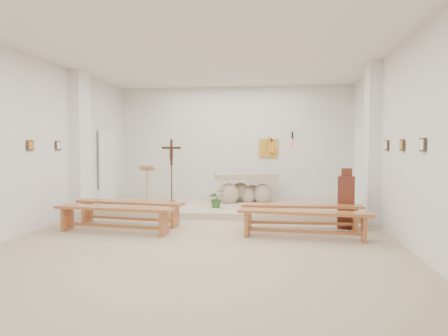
# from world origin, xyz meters

# --- Properties ---
(ground) EXTENTS (7.00, 10.00, 0.00)m
(ground) POSITION_xyz_m (0.00, 0.00, 0.00)
(ground) COLOR tan
(ground) RESTS_ON ground
(wall_left) EXTENTS (0.02, 10.00, 3.50)m
(wall_left) POSITION_xyz_m (-3.49, 0.00, 1.75)
(wall_left) COLOR white
(wall_left) RESTS_ON ground
(wall_right) EXTENTS (0.02, 10.00, 3.50)m
(wall_right) POSITION_xyz_m (3.49, 0.00, 1.75)
(wall_right) COLOR white
(wall_right) RESTS_ON ground
(wall_back) EXTENTS (7.00, 0.02, 3.50)m
(wall_back) POSITION_xyz_m (0.00, 4.99, 1.75)
(wall_back) COLOR white
(wall_back) RESTS_ON ground
(ceiling) EXTENTS (7.00, 10.00, 0.02)m
(ceiling) POSITION_xyz_m (0.00, 0.00, 3.49)
(ceiling) COLOR silver
(ceiling) RESTS_ON wall_back
(sanctuary_platform) EXTENTS (6.98, 3.00, 0.15)m
(sanctuary_platform) POSITION_xyz_m (0.00, 3.50, 0.07)
(sanctuary_platform) COLOR beige
(sanctuary_platform) RESTS_ON ground
(pilaster_left) EXTENTS (0.26, 0.55, 3.50)m
(pilaster_left) POSITION_xyz_m (-3.37, 2.00, 1.75)
(pilaster_left) COLOR white
(pilaster_left) RESTS_ON ground
(pilaster_right) EXTENTS (0.26, 0.55, 3.50)m
(pilaster_right) POSITION_xyz_m (3.37, 2.00, 1.75)
(pilaster_right) COLOR white
(pilaster_right) RESTS_ON ground
(gold_wall_relief) EXTENTS (0.55, 0.04, 0.55)m
(gold_wall_relief) POSITION_xyz_m (1.05, 4.96, 1.65)
(gold_wall_relief) COLOR gold
(gold_wall_relief) RESTS_ON wall_back
(sanctuary_lamp) EXTENTS (0.11, 0.36, 0.44)m
(sanctuary_lamp) POSITION_xyz_m (1.75, 4.71, 1.81)
(sanctuary_lamp) COLOR black
(sanctuary_lamp) RESTS_ON wall_back
(station_frame_left_mid) EXTENTS (0.03, 0.20, 0.20)m
(station_frame_left_mid) POSITION_xyz_m (-3.47, 0.20, 1.72)
(station_frame_left_mid) COLOR #3B2D1A
(station_frame_left_mid) RESTS_ON wall_left
(station_frame_left_rear) EXTENTS (0.03, 0.20, 0.20)m
(station_frame_left_rear) POSITION_xyz_m (-3.47, 1.20, 1.72)
(station_frame_left_rear) COLOR #3B2D1A
(station_frame_left_rear) RESTS_ON wall_left
(station_frame_right_front) EXTENTS (0.03, 0.20, 0.20)m
(station_frame_right_front) POSITION_xyz_m (3.47, -0.80, 1.72)
(station_frame_right_front) COLOR #3B2D1A
(station_frame_right_front) RESTS_ON wall_right
(station_frame_right_mid) EXTENTS (0.03, 0.20, 0.20)m
(station_frame_right_mid) POSITION_xyz_m (3.47, 0.20, 1.72)
(station_frame_right_mid) COLOR #3B2D1A
(station_frame_right_mid) RESTS_ON wall_right
(station_frame_right_rear) EXTENTS (0.03, 0.20, 0.20)m
(station_frame_right_rear) POSITION_xyz_m (3.47, 1.20, 1.72)
(station_frame_right_rear) COLOR #3B2D1A
(station_frame_right_rear) RESTS_ON wall_right
(radiator_left) EXTENTS (0.10, 0.85, 0.52)m
(radiator_left) POSITION_xyz_m (-3.43, 2.70, 0.27)
(radiator_left) COLOR silver
(radiator_left) RESTS_ON ground
(radiator_right) EXTENTS (0.10, 0.85, 0.52)m
(radiator_right) POSITION_xyz_m (3.43, 2.70, 0.27)
(radiator_right) COLOR silver
(radiator_right) RESTS_ON ground
(altar) EXTENTS (1.80, 1.10, 0.87)m
(altar) POSITION_xyz_m (0.43, 4.08, 0.48)
(altar) COLOR #BEAD91
(altar) RESTS_ON sanctuary_platform
(lectern) EXTENTS (0.40, 0.35, 1.07)m
(lectern) POSITION_xyz_m (-2.13, 3.23, 0.68)
(lectern) COLOR tan
(lectern) RESTS_ON sanctuary_platform
(crucifix_stand) EXTENTS (0.53, 0.23, 1.75)m
(crucifix_stand) POSITION_xyz_m (-1.60, 3.75, 1.16)
(crucifix_stand) COLOR #341E10
(crucifix_stand) RESTS_ON sanctuary_platform
(potted_plant) EXTENTS (0.53, 0.51, 0.46)m
(potted_plant) POSITION_xyz_m (-0.20, 2.93, 0.38)
(potted_plant) COLOR #305E25
(potted_plant) RESTS_ON sanctuary_platform
(donation_pedestal) EXTENTS (0.39, 0.39, 1.25)m
(donation_pedestal) POSITION_xyz_m (2.77, 1.51, 0.55)
(donation_pedestal) COLOR brown
(donation_pedestal) RESTS_ON ground
(bench_left_front) EXTENTS (2.46, 0.69, 0.51)m
(bench_left_front) POSITION_xyz_m (-1.83, 1.19, 0.39)
(bench_left_front) COLOR #A95A31
(bench_left_front) RESTS_ON ground
(bench_right_front) EXTENTS (2.45, 0.48, 0.51)m
(bench_right_front) POSITION_xyz_m (1.83, 1.19, 0.39)
(bench_right_front) COLOR #A95A31
(bench_right_front) RESTS_ON ground
(bench_left_second) EXTENTS (2.46, 0.63, 0.51)m
(bench_left_second) POSITION_xyz_m (-1.83, 0.36, 0.39)
(bench_left_second) COLOR #A95A31
(bench_left_second) RESTS_ON ground
(bench_right_second) EXTENTS (2.46, 0.58, 0.51)m
(bench_right_second) POSITION_xyz_m (1.83, 0.36, 0.39)
(bench_right_second) COLOR #A95A31
(bench_right_second) RESTS_ON ground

